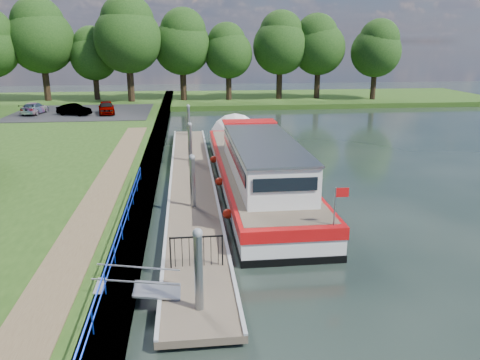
{
  "coord_description": "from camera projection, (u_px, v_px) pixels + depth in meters",
  "views": [
    {
      "loc": [
        -0.21,
        -12.71,
        7.97
      ],
      "look_at": [
        2.34,
        9.27,
        1.4
      ],
      "focal_mm": 35.0,
      "sensor_mm": 36.0,
      "label": 1
    }
  ],
  "objects": [
    {
      "name": "footpath",
      "position": [
        97.0,
        205.0,
        21.3
      ],
      "size": [
        1.6,
        40.0,
        0.05
      ],
      "primitive_type": "cube",
      "color": "brown",
      "rests_on": "riverbank"
    },
    {
      "name": "bank_edge",
      "position": [
        149.0,
        172.0,
        28.29
      ],
      "size": [
        1.1,
        90.0,
        0.78
      ],
      "primitive_type": "cube",
      "color": "#473D2D",
      "rests_on": "ground"
    },
    {
      "name": "car_a",
      "position": [
        106.0,
        107.0,
        47.75
      ],
      "size": [
        2.17,
        4.05,
        1.31
      ],
      "primitive_type": "imported",
      "rotation": [
        0.0,
        0.0,
        0.17
      ],
      "color": "#999999",
      "rests_on": "carpark"
    },
    {
      "name": "carpark",
      "position": [
        83.0,
        112.0,
        49.14
      ],
      "size": [
        14.0,
        12.0,
        0.06
      ],
      "primitive_type": "cube",
      "color": "black",
      "rests_on": "riverbank"
    },
    {
      "name": "blue_fence",
      "position": [
        118.0,
        237.0,
        16.58
      ],
      "size": [
        0.04,
        18.04,
        0.72
      ],
      "color": "#0C2DBF",
      "rests_on": "riverbank"
    },
    {
      "name": "mooring_piles",
      "position": [
        191.0,
        165.0,
        26.41
      ],
      "size": [
        0.3,
        27.3,
        3.55
      ],
      "color": "gray",
      "rests_on": "ground"
    },
    {
      "name": "horizon_trees",
      "position": [
        172.0,
        42.0,
        58.31
      ],
      "size": [
        54.38,
        10.03,
        12.87
      ],
      "color": "#332316",
      "rests_on": "ground"
    },
    {
      "name": "car_b",
      "position": [
        74.0,
        110.0,
        46.93
      ],
      "size": [
        3.63,
        2.47,
        1.13
      ],
      "primitive_type": "imported",
      "rotation": [
        0.0,
        0.0,
        1.16
      ],
      "color": "#999999",
      "rests_on": "carpark"
    },
    {
      "name": "ground",
      "position": [
        199.0,
        311.0,
        14.4
      ],
      "size": [
        160.0,
        160.0,
        0.0
      ],
      "primitive_type": "plane",
      "color": "black",
      "rests_on": "ground"
    },
    {
      "name": "gangway",
      "position": [
        139.0,
        288.0,
        14.49
      ],
      "size": [
        2.58,
        1.0,
        0.92
      ],
      "color": "#A5A8AD",
      "rests_on": "ground"
    },
    {
      "name": "gate_panel",
      "position": [
        196.0,
        247.0,
        16.17
      ],
      "size": [
        1.85,
        0.05,
        1.15
      ],
      "color": "black",
      "rests_on": "ground"
    },
    {
      "name": "barge",
      "position": [
        254.0,
        166.0,
        26.89
      ],
      "size": [
        4.36,
        21.15,
        4.78
      ],
      "color": "black",
      "rests_on": "ground"
    },
    {
      "name": "far_bank",
      "position": [
        273.0,
        99.0,
        65.16
      ],
      "size": [
        60.0,
        18.0,
        0.6
      ],
      "primitive_type": "cube",
      "color": "#234212",
      "rests_on": "ground"
    },
    {
      "name": "pontoon",
      "position": [
        192.0,
        183.0,
        26.73
      ],
      "size": [
        2.5,
        30.0,
        0.56
      ],
      "color": "brown",
      "rests_on": "ground"
    },
    {
      "name": "car_c",
      "position": [
        34.0,
        108.0,
        47.79
      ],
      "size": [
        2.09,
        4.19,
        1.17
      ],
      "primitive_type": "imported",
      "rotation": [
        0.0,
        0.0,
        3.02
      ],
      "color": "#999999",
      "rests_on": "carpark"
    }
  ]
}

